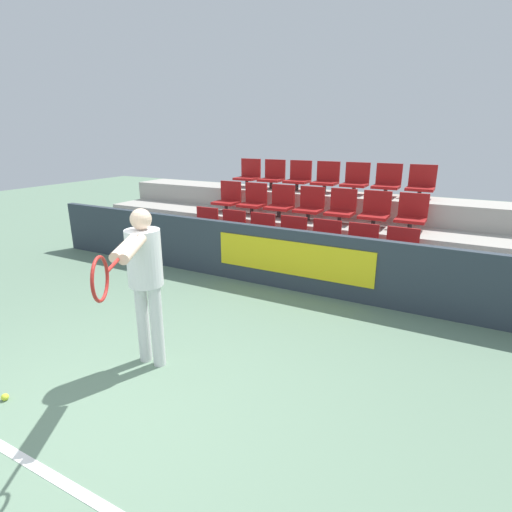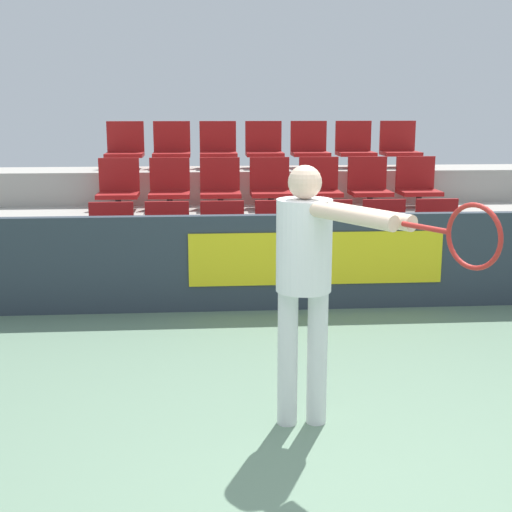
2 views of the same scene
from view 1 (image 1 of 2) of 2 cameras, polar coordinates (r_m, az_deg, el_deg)
The scene contains 29 objects.
ground_plane at distance 3.99m, azimuth -22.06°, elevation -20.89°, with size 30.00×30.00×0.00m, color slate.
court_baseline at distance 3.75m, azimuth -29.17°, elevation -24.64°, with size 4.38×0.08×0.01m.
barrier_wall at distance 6.35m, azimuth 2.71°, elevation -0.17°, with size 9.50×0.14×0.97m.
bleacher_tier_front at distance 6.88m, azimuth 4.48°, elevation -1.25°, with size 9.10×0.87×0.41m.
bleacher_tier_middle at distance 7.60m, azimuth 7.18°, elevation 2.05°, with size 9.10×0.87×0.82m.
bleacher_tier_back at distance 8.35m, azimuth 9.40°, elevation 4.78°, with size 9.10×0.87×1.22m.
stadium_chair_0 at distance 7.72m, azimuth -7.39°, elevation 4.33°, with size 0.48×0.43×0.60m.
stadium_chair_1 at distance 7.39m, azimuth -3.59°, elevation 3.87°, with size 0.48×0.43×0.60m.
stadium_chair_2 at distance 7.11m, azimuth 0.54°, elevation 3.35°, with size 0.48×0.43×0.60m.
stadium_chair_3 at distance 6.86m, azimuth 4.99°, elevation 2.77°, with size 0.48×0.43×0.60m.
stadium_chair_4 at distance 6.66m, azimuth 9.73°, elevation 2.14°, with size 0.48×0.43×0.60m.
stadium_chair_5 at distance 6.50m, azimuth 14.73°, elevation 1.45°, with size 0.48×0.43×0.60m.
stadium_chair_6 at distance 6.40m, azimuth 19.93°, elevation 0.72°, with size 0.48×0.43×0.60m.
stadium_chair_7 at distance 8.35m, azimuth -4.02°, elevation 8.26°, with size 0.48×0.43×0.60m.
stadium_chair_8 at distance 8.06m, azimuth -0.36°, elevation 7.97°, with size 0.48×0.43×0.60m.
stadium_chair_9 at distance 7.79m, azimuth 3.55°, elevation 7.62°, with size 0.48×0.43×0.60m.
stadium_chair_10 at distance 7.57m, azimuth 7.71°, elevation 7.21°, with size 0.48×0.43×0.60m.
stadium_chair_11 at distance 7.38m, azimuth 12.09°, elevation 6.73°, with size 0.48×0.43×0.60m.
stadium_chair_12 at distance 7.25m, azimuth 16.65°, elevation 6.20°, with size 0.48×0.43×0.60m.
stadium_chair_13 at distance 7.16m, azimuth 21.35°, elevation 5.60°, with size 0.48×0.43×0.60m.
stadium_chair_14 at distance 9.05m, azimuth -1.09°, elevation 11.59°, with size 0.48×0.43×0.60m.
stadium_chair_15 at distance 8.77m, azimuth 2.40°, elevation 11.40°, with size 0.48×0.43×0.60m.
stadium_chair_16 at distance 8.53m, azimuth 6.10°, elevation 11.15°, with size 0.48×0.43×0.60m.
stadium_chair_17 at distance 8.33m, azimuth 9.98°, elevation 10.85°, with size 0.48×0.43×0.60m.
stadium_chair_18 at distance 8.16m, azimuth 14.04°, elevation 10.47°, with size 0.48×0.43×0.60m.
stadium_chair_19 at distance 8.04m, azimuth 18.23°, elevation 10.03°, with size 0.48×0.43×0.60m.
stadium_chair_20 at distance 7.96m, azimuth 22.51°, elevation 9.53°, with size 0.48×0.43×0.60m.
tennis_player at distance 4.11m, azimuth -15.75°, elevation -2.22°, with size 0.92×1.41×1.68m.
tennis_ball at distance 4.57m, azimuth -32.23°, elevation -16.68°, with size 0.07×0.07×0.07m.
Camera 1 is at (2.59, -1.88, 2.38)m, focal length 28.00 mm.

